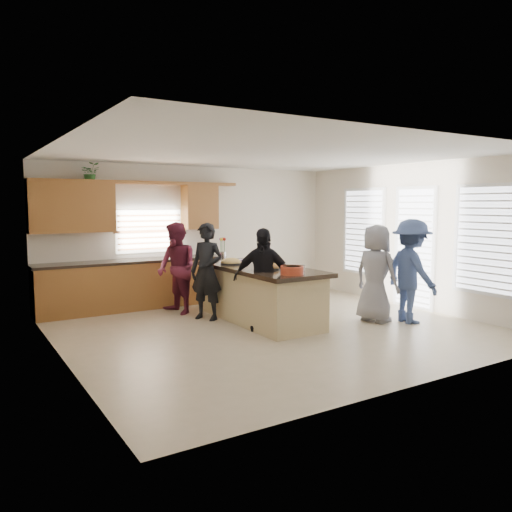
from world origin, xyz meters
TOP-DOWN VIEW (x-y plane):
  - floor at (0.00, 0.00)m, footprint 6.50×6.50m
  - room_shell at (0.00, 0.00)m, footprint 6.52×6.02m
  - back_cabinetry at (-1.47, 2.73)m, footprint 4.08×0.66m
  - right_wall_glazing at (3.22, -0.13)m, footprint 0.06×4.00m
  - island at (0.09, 0.53)m, footprint 1.15×2.70m
  - platter_front at (0.05, 0.20)m, footprint 0.42×0.42m
  - platter_mid at (0.31, 0.69)m, footprint 0.42×0.42m
  - platter_back at (-0.16, 1.12)m, footprint 0.40×0.40m
  - salad_bowl at (-0.01, -0.54)m, footprint 0.35×0.35m
  - clear_cup at (0.38, -0.28)m, footprint 0.09×0.09m
  - plate_stack at (0.16, 1.26)m, footprint 0.21×0.21m
  - flower_vase at (0.03, 1.78)m, footprint 0.14×0.14m
  - potted_plant at (-2.15, 2.82)m, footprint 0.36×0.33m
  - woman_left_back at (-0.63, 1.13)m, footprint 0.67×0.74m
  - woman_left_mid at (-0.90, 1.83)m, footprint 0.76×0.91m
  - woman_left_front at (-0.20, 0.00)m, footprint 0.96×0.97m
  - woman_right_back at (2.21, -0.90)m, footprint 0.85×1.24m
  - woman_right_front at (1.76, -0.54)m, footprint 0.66×0.90m

SIDE VIEW (x-z plane):
  - floor at x=0.00m, z-range 0.00..0.00m
  - island at x=0.09m, z-range -0.02..0.93m
  - woman_left_front at x=-0.20m, z-range 0.00..1.64m
  - woman_right_front at x=1.76m, z-range 0.00..1.67m
  - woman_left_mid at x=-0.90m, z-range 0.00..1.69m
  - woman_left_back at x=-0.63m, z-range 0.00..1.70m
  - woman_right_back at x=2.21m, z-range 0.00..1.77m
  - back_cabinetry at x=-1.47m, z-range -0.32..2.14m
  - plate_stack at x=0.16m, z-range 0.95..1.00m
  - platter_back at x=-0.16m, z-range 0.90..1.06m
  - platter_mid at x=0.31m, z-range 0.89..1.06m
  - platter_front at x=0.05m, z-range 0.89..1.06m
  - clear_cup at x=0.38m, z-range 0.95..1.05m
  - salad_bowl at x=-0.01m, z-range 0.96..1.09m
  - flower_vase at x=0.03m, z-range 0.96..1.39m
  - right_wall_glazing at x=3.22m, z-range 0.22..2.47m
  - room_shell at x=0.00m, z-range 0.50..3.31m
  - potted_plant at x=-2.15m, z-range 2.40..2.77m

